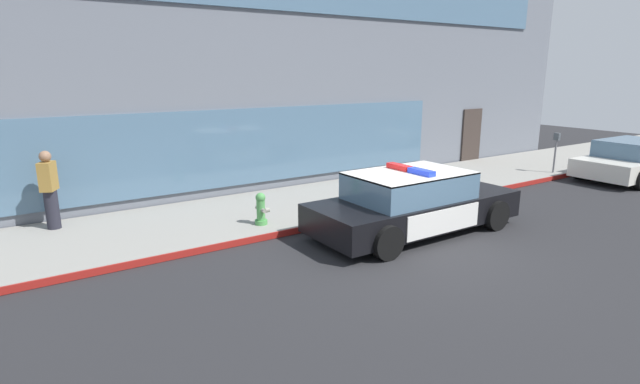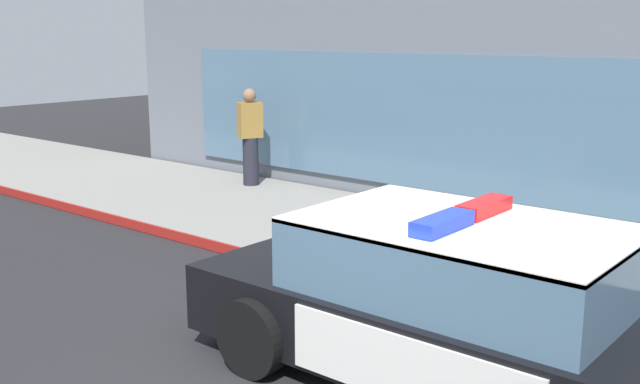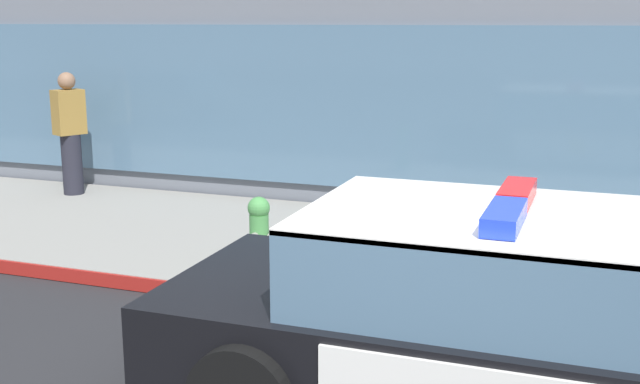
# 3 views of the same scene
# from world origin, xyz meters

# --- Properties ---
(sidewalk) EXTENTS (48.00, 3.51, 0.15)m
(sidewalk) POSITION_xyz_m (0.00, 3.88, 0.07)
(sidewalk) COLOR gray
(sidewalk) RESTS_ON ground
(curb_red_paint) EXTENTS (28.80, 0.04, 0.14)m
(curb_red_paint) POSITION_xyz_m (0.00, 2.11, 0.08)
(curb_red_paint) COLOR maroon
(curb_red_paint) RESTS_ON ground
(police_cruiser) EXTENTS (4.91, 2.11, 1.49)m
(police_cruiser) POSITION_xyz_m (0.74, 0.81, 0.68)
(police_cruiser) COLOR black
(police_cruiser) RESTS_ON ground
(fire_hydrant) EXTENTS (0.34, 0.39, 0.73)m
(fire_hydrant) POSITION_xyz_m (-2.00, 2.76, 0.50)
(fire_hydrant) COLOR #4C994C
(fire_hydrant) RESTS_ON sidewalk
(pedestrian_on_sidewalk) EXTENTS (0.41, 0.47, 1.71)m
(pedestrian_on_sidewalk) POSITION_xyz_m (-5.90, 5.00, 1.01)
(pedestrian_on_sidewalk) COLOR #23232D
(pedestrian_on_sidewalk) RESTS_ON sidewalk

